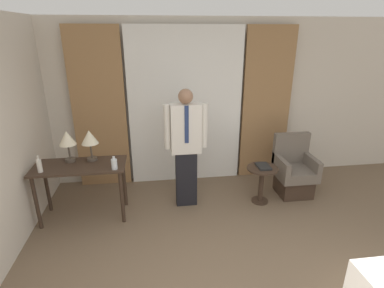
# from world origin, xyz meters

# --- Properties ---
(wall_back) EXTENTS (10.00, 0.06, 2.70)m
(wall_back) POSITION_xyz_m (0.00, 3.20, 1.35)
(wall_back) COLOR beige
(wall_back) RESTS_ON ground_plane
(curtain_sheer_center) EXTENTS (1.86, 0.06, 2.58)m
(curtain_sheer_center) POSITION_xyz_m (0.00, 3.07, 1.29)
(curtain_sheer_center) COLOR white
(curtain_sheer_center) RESTS_ON ground_plane
(curtain_drape_left) EXTENTS (0.83, 0.06, 2.58)m
(curtain_drape_left) POSITION_xyz_m (-1.38, 3.07, 1.29)
(curtain_drape_left) COLOR #997047
(curtain_drape_left) RESTS_ON ground_plane
(curtain_drape_right) EXTENTS (0.83, 0.06, 2.58)m
(curtain_drape_right) POSITION_xyz_m (1.38, 3.07, 1.29)
(curtain_drape_right) COLOR #997047
(curtain_drape_right) RESTS_ON ground_plane
(desk) EXTENTS (1.21, 0.56, 0.80)m
(desk) POSITION_xyz_m (-1.55, 2.09, 0.67)
(desk) COLOR #38281E
(desk) RESTS_ON ground_plane
(table_lamp_left) EXTENTS (0.23, 0.23, 0.44)m
(table_lamp_left) POSITION_xyz_m (-1.70, 2.24, 1.11)
(table_lamp_left) COLOR #4C4238
(table_lamp_left) RESTS_ON desk
(table_lamp_right) EXTENTS (0.23, 0.23, 0.44)m
(table_lamp_right) POSITION_xyz_m (-1.41, 2.24, 1.11)
(table_lamp_right) COLOR #4C4238
(table_lamp_right) RESTS_ON desk
(bottle_near_edge) EXTENTS (0.06, 0.06, 0.22)m
(bottle_near_edge) POSITION_xyz_m (-2.00, 1.94, 0.89)
(bottle_near_edge) COLOR silver
(bottle_near_edge) RESTS_ON desk
(bottle_by_lamp) EXTENTS (0.08, 0.08, 0.17)m
(bottle_by_lamp) POSITION_xyz_m (-1.07, 1.90, 0.87)
(bottle_by_lamp) COLOR silver
(bottle_by_lamp) RESTS_ON desk
(person) EXTENTS (0.61, 0.21, 1.76)m
(person) POSITION_xyz_m (-0.10, 2.23, 0.96)
(person) COLOR black
(person) RESTS_ON ground_plane
(armchair) EXTENTS (0.58, 0.56, 0.96)m
(armchair) POSITION_xyz_m (1.65, 2.32, 0.36)
(armchair) COLOR #38281E
(armchair) RESTS_ON ground_plane
(side_table) EXTENTS (0.46, 0.46, 0.58)m
(side_table) POSITION_xyz_m (1.04, 2.13, 0.39)
(side_table) COLOR #38281E
(side_table) RESTS_ON ground_plane
(book) EXTENTS (0.18, 0.26, 0.03)m
(book) POSITION_xyz_m (1.06, 2.15, 0.59)
(book) COLOR black
(book) RESTS_ON side_table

